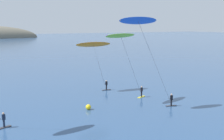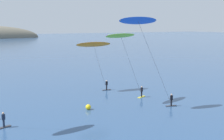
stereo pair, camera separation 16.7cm
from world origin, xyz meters
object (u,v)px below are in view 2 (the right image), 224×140
(kitesurfer_orange, at_px, (95,47))
(kitesurfer_blue, at_px, (141,28))
(kitesurfer_lime, at_px, (123,41))
(marker_buoy, at_px, (88,107))

(kitesurfer_orange, relative_size, kitesurfer_blue, 0.69)
(kitesurfer_orange, xyz_separation_m, kitesurfer_blue, (0.94, -11.96, 3.23))
(kitesurfer_orange, xyz_separation_m, kitesurfer_lime, (0.74, -7.79, 1.37))
(kitesurfer_orange, height_order, marker_buoy, kitesurfer_orange)
(kitesurfer_lime, xyz_separation_m, marker_buoy, (-5.63, -0.93, -8.25))
(kitesurfer_lime, height_order, kitesurfer_blue, kitesurfer_blue)
(kitesurfer_orange, distance_m, marker_buoy, 12.14)
(kitesurfer_orange, bearing_deg, marker_buoy, -119.28)
(kitesurfer_blue, xyz_separation_m, marker_buoy, (-5.83, 3.24, -10.11))
(kitesurfer_lime, distance_m, marker_buoy, 10.03)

